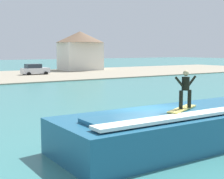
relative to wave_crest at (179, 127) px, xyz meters
The scene contains 6 objects.
ground_plane 1.62m from the wave_crest, 122.19° to the left, with size 260.00×260.00×0.00m, color #387977.
wave_crest is the anchor object (origin of this frame).
surfboard 1.00m from the wave_crest, 119.08° to the right, with size 2.18×1.27×0.06m.
surfer 1.86m from the wave_crest, 105.60° to the right, with size 1.18×0.32×1.58m.
car_far_shore 42.70m from the wave_crest, 78.17° to the left, with size 4.35×2.27×1.86m.
house_gabled_white 53.22m from the wave_crest, 67.04° to the left, with size 9.37×9.37×7.71m.
Camera 1 is at (-9.44, -11.64, 4.09)m, focal length 54.00 mm.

